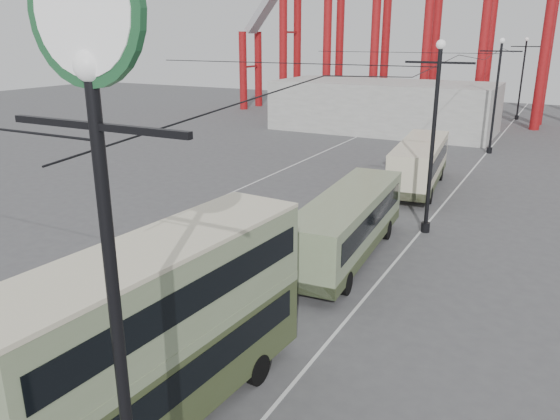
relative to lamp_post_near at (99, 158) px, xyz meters
The scene contains 11 objects.
ground 10.11m from the lamp_post_near, 151.82° to the left, with size 160.00×160.00×0.00m, color #49494B.
road_markings 24.87m from the lamp_post_near, 105.88° to the left, with size 12.52×120.00×0.01m.
lamp_post_near is the anchor object (origin of this frame).
lamp_post_mid 21.24m from the lamp_post_near, 90.00° to the left, with size 3.20×0.44×9.32m.
lamp_post_far 43.12m from the lamp_post_near, 90.00° to the left, with size 3.20×0.44×9.32m.
lamp_post_distant 65.08m from the lamp_post_near, 90.00° to the left, with size 3.20×0.44×9.32m.
fairground_shed 51.61m from the lamp_post_near, 103.06° to the left, with size 22.00×10.00×5.00m, color #979793.
double_decker_bus 6.68m from the lamp_post_near, 122.70° to the left, with size 2.94×9.25×4.89m.
single_decker_green 17.26m from the lamp_post_near, 98.10° to the left, with size 3.10×10.48×2.92m.
single_decker_cream 29.72m from the lamp_post_near, 94.83° to the left, with size 3.56×10.07×3.07m.
pedestrian 15.78m from the lamp_post_near, 117.48° to the left, with size 0.58×0.38×1.59m, color black.
Camera 1 is at (11.33, -8.39, 9.48)m, focal length 35.00 mm.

